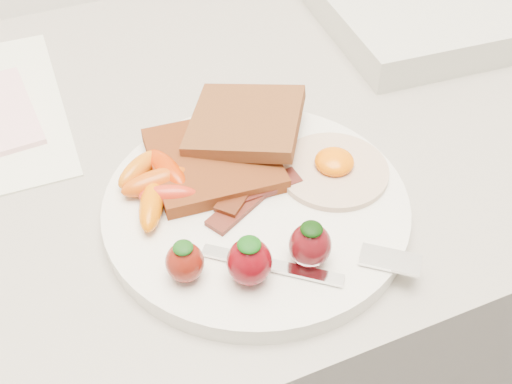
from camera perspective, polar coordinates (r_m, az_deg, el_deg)
name	(u,v)px	position (r m, az deg, el deg)	size (l,w,h in m)	color
counter	(223,353)	(1.02, -2.98, -14.08)	(2.00, 0.60, 0.90)	gray
plate	(256,207)	(0.57, 0.00, -1.35)	(0.27, 0.27, 0.02)	white
toast_lower	(213,159)	(0.59, -3.84, 2.90)	(0.11, 0.11, 0.01)	#4A1805
toast_upper	(245,121)	(0.61, -0.94, 6.29)	(0.10, 0.10, 0.01)	#4C2412
fried_egg	(334,168)	(0.59, 6.91, 2.14)	(0.12, 0.12, 0.02)	silver
bacon_strips	(249,192)	(0.56, -0.64, 0.04)	(0.10, 0.08, 0.01)	black
baby_carrots	(156,184)	(0.57, -8.85, 0.74)	(0.07, 0.10, 0.02)	#CA4B09
strawberries	(255,255)	(0.50, -0.11, -5.65)	(0.13, 0.06, 0.04)	maroon
fork	(326,263)	(0.52, 6.24, -6.26)	(0.16, 0.10, 0.00)	white
appliance	(446,2)	(0.88, 16.56, 15.91)	(0.31, 0.25, 0.04)	beige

